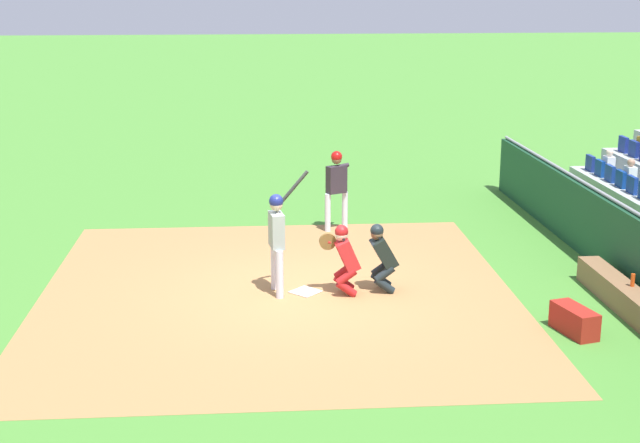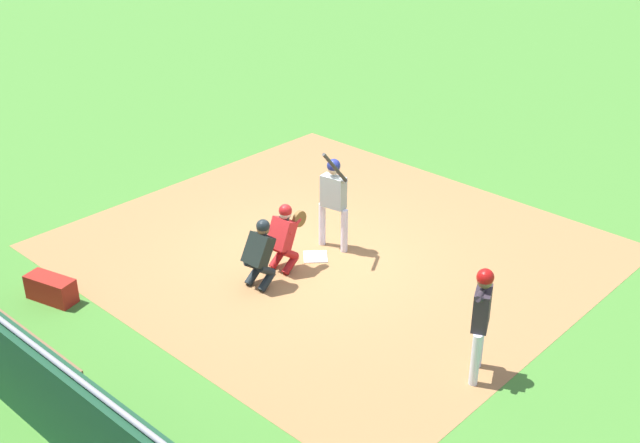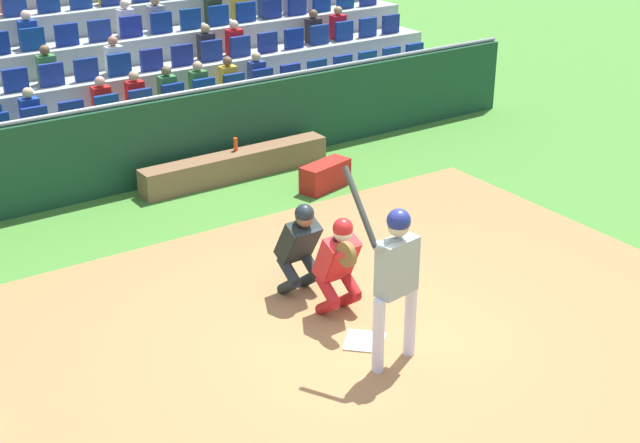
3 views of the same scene
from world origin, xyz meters
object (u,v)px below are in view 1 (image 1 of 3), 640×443
catcher_crouching (344,255)px  batter_at_plate (277,232)px  home_plate_marker (305,292)px  on_deck_batter (337,182)px  water_bottle_on_bench (633,280)px  equipment_duffel_bag (574,320)px  dugout_bench (625,298)px  home_plate_umpire (382,254)px

catcher_crouching → batter_at_plate: bearing=83.7°
home_plate_marker → catcher_crouching: (-0.13, -0.68, 0.70)m
catcher_crouching → on_deck_batter: size_ratio=0.72×
home_plate_marker → water_bottle_on_bench: size_ratio=2.01×
equipment_duffel_bag → on_deck_batter: 7.17m
dugout_bench → equipment_duffel_bag: (-0.94, 1.22, -0.00)m
catcher_crouching → home_plate_umpire: catcher_crouching is taller
catcher_crouching → equipment_duffel_bag: size_ratio=1.46×
catcher_crouching → water_bottle_on_bench: (-1.30, -4.72, -0.17)m
catcher_crouching → on_deck_batter: 4.26m
catcher_crouching → equipment_duffel_bag: bearing=-122.6°
dugout_bench → water_bottle_on_bench: (-0.05, -0.09, 0.33)m
home_plate_umpire → dugout_bench: (-1.33, -3.94, -0.47)m
water_bottle_on_bench → on_deck_batter: (5.53, 4.40, 0.55)m
batter_at_plate → water_bottle_on_bench: bearing=-103.6°
equipment_duffel_bag → on_deck_batter: (6.41, 3.09, 0.88)m
batter_at_plate → equipment_duffel_bag: size_ratio=2.48×
catcher_crouching → home_plate_marker: bearing=79.5°
water_bottle_on_bench → dugout_bench: bearing=58.4°
batter_at_plate → equipment_duffel_bag: batter_at_plate is taller
batter_at_plate → on_deck_batter: 4.37m
home_plate_umpire → on_deck_batter: bearing=5.1°
dugout_bench → on_deck_batter: on_deck_batter is taller
water_bottle_on_bench → home_plate_umpire: bearing=71.0°
home_plate_marker → home_plate_umpire: bearing=-91.3°
home_plate_umpire → equipment_duffel_bag: (-2.28, -2.72, -0.47)m
home_plate_umpire → catcher_crouching: bearing=97.7°
home_plate_umpire → water_bottle_on_bench: size_ratio=5.78×
home_plate_marker → home_plate_umpire: home_plate_umpire is taller
catcher_crouching → home_plate_umpire: size_ratio=1.02×
batter_at_plate → catcher_crouching: batter_at_plate is taller
batter_at_plate → on_deck_batter: bearing=-20.0°
home_plate_marker → dugout_bench: (-1.37, -5.31, 0.20)m
water_bottle_on_bench → on_deck_batter: on_deck_batter is taller
home_plate_umpire → water_bottle_on_bench: 4.27m
catcher_crouching → dugout_bench: catcher_crouching is taller
home_plate_umpire → on_deck_batter: (4.14, 0.37, 0.41)m
catcher_crouching → water_bottle_on_bench: 4.90m
water_bottle_on_bench → home_plate_marker: bearing=75.2°
batter_at_plate → equipment_duffel_bag: bearing=-116.8°
batter_at_plate → dugout_bench: bearing=-103.3°
dugout_bench → home_plate_marker: bearing=75.6°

